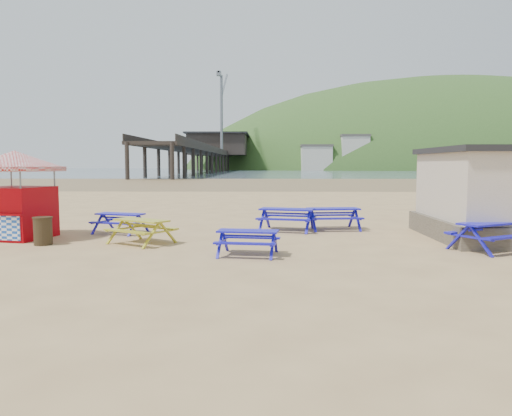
{
  "coord_description": "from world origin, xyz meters",
  "views": [
    {
      "loc": [
        1.05,
        -16.33,
        2.58
      ],
      "look_at": [
        0.69,
        1.5,
        1.0
      ],
      "focal_mm": 35.0,
      "sensor_mm": 36.0,
      "label": 1
    }
  ],
  "objects_px": {
    "ice_cream_kiosk": "(16,183)",
    "litter_bin": "(43,231)",
    "picnic_table_yellow": "(142,231)",
    "picnic_table_blue_a": "(120,223)",
    "picnic_table_blue_b": "(287,220)"
  },
  "relations": [
    {
      "from": "picnic_table_blue_a",
      "to": "picnic_table_blue_b",
      "type": "height_order",
      "value": "picnic_table_blue_b"
    },
    {
      "from": "picnic_table_blue_b",
      "to": "picnic_table_yellow",
      "type": "xyz_separation_m",
      "value": [
        -4.84,
        -3.22,
        -0.04
      ]
    },
    {
      "from": "picnic_table_blue_b",
      "to": "litter_bin",
      "type": "bearing_deg",
      "value": -141.56
    },
    {
      "from": "ice_cream_kiosk",
      "to": "litter_bin",
      "type": "height_order",
      "value": "ice_cream_kiosk"
    },
    {
      "from": "picnic_table_yellow",
      "to": "ice_cream_kiosk",
      "type": "bearing_deg",
      "value": -160.3
    },
    {
      "from": "picnic_table_blue_a",
      "to": "picnic_table_blue_b",
      "type": "distance_m",
      "value": 6.29
    },
    {
      "from": "picnic_table_blue_a",
      "to": "picnic_table_blue_b",
      "type": "bearing_deg",
      "value": 24.59
    },
    {
      "from": "picnic_table_blue_a",
      "to": "picnic_table_blue_b",
      "type": "xyz_separation_m",
      "value": [
        6.24,
        0.79,
        0.06
      ]
    },
    {
      "from": "picnic_table_blue_b",
      "to": "litter_bin",
      "type": "distance_m",
      "value": 8.68
    },
    {
      "from": "litter_bin",
      "to": "picnic_table_yellow",
      "type": "bearing_deg",
      "value": 6.04
    },
    {
      "from": "picnic_table_blue_b",
      "to": "litter_bin",
      "type": "xyz_separation_m",
      "value": [
        -7.92,
        -3.54,
        0.02
      ]
    },
    {
      "from": "picnic_table_yellow",
      "to": "litter_bin",
      "type": "height_order",
      "value": "litter_bin"
    },
    {
      "from": "picnic_table_yellow",
      "to": "picnic_table_blue_b",
      "type": "bearing_deg",
      "value": 66.37
    },
    {
      "from": "picnic_table_blue_b",
      "to": "picnic_table_yellow",
      "type": "height_order",
      "value": "picnic_table_blue_b"
    },
    {
      "from": "picnic_table_blue_b",
      "to": "ice_cream_kiosk",
      "type": "relative_size",
      "value": 0.6
    }
  ]
}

